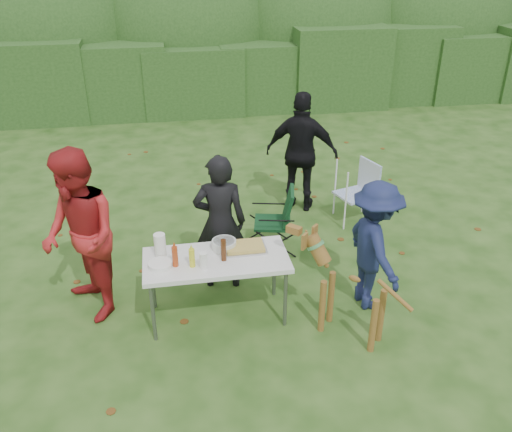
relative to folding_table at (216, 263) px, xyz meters
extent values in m
plane|color=#1E4211|center=(0.32, -0.30, -0.69)|extent=(80.00, 80.00, 0.00)
cube|color=#23471C|center=(0.32, 7.70, 0.16)|extent=(22.00, 1.40, 1.70)
ellipsoid|color=#3D6628|center=(0.32, 9.30, 0.91)|extent=(20.00, 2.60, 3.20)
cube|color=silver|center=(0.00, 0.00, 0.03)|extent=(1.50, 0.70, 0.05)
cylinder|color=slate|center=(-0.68, -0.28, -0.34)|extent=(0.04, 0.04, 0.69)
cylinder|color=slate|center=(0.68, -0.28, -0.34)|extent=(0.04, 0.04, 0.69)
cylinder|color=slate|center=(-0.68, 0.28, -0.34)|extent=(0.04, 0.04, 0.69)
cylinder|color=slate|center=(0.68, 0.28, -0.34)|extent=(0.04, 0.04, 0.69)
imported|color=black|center=(0.12, 0.61, 0.13)|extent=(0.64, 0.46, 1.64)
imported|color=#A61E20|center=(-1.36, 0.33, 0.26)|extent=(1.03, 1.13, 1.89)
imported|color=black|center=(1.52, 2.39, 0.21)|extent=(1.13, 0.81, 1.78)
imported|color=#182048|center=(1.70, -0.06, 0.06)|extent=(0.65, 1.01, 1.48)
cube|color=#B7B7BA|center=(0.32, 0.12, 0.06)|extent=(0.45, 0.30, 0.02)
cube|color=gold|center=(0.32, 0.12, 0.09)|extent=(0.40, 0.26, 0.04)
cylinder|color=gold|center=(-0.25, -0.11, 0.15)|extent=(0.06, 0.06, 0.20)
cylinder|color=#A73914|center=(-0.42, -0.07, 0.16)|extent=(0.06, 0.06, 0.22)
cylinder|color=#47230F|center=(0.07, -0.05, 0.17)|extent=(0.06, 0.06, 0.24)
cylinder|color=white|center=(-0.56, 0.14, 0.18)|extent=(0.12, 0.12, 0.26)
cylinder|color=white|center=(-0.14, -0.17, 0.14)|extent=(0.08, 0.08, 0.18)
cylinder|color=silver|center=(0.11, 0.17, 0.10)|extent=(0.26, 0.26, 0.10)
cylinder|color=white|center=(-0.57, -0.06, 0.08)|extent=(0.24, 0.24, 0.05)
camera|label=1|loc=(-0.42, -4.75, 3.04)|focal=38.00mm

